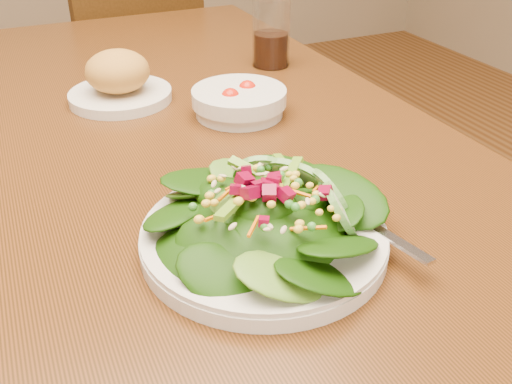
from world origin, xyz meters
TOP-DOWN VIEW (x-y plane):
  - dining_table at (0.00, 0.00)m, footprint 0.90×1.40m
  - chair_far at (0.21, 1.02)m, footprint 0.52×0.52m
  - salad_plate at (0.07, -0.34)m, footprint 0.27×0.26m
  - bread_plate at (0.01, 0.14)m, footprint 0.17×0.17m
  - tomato_bowl at (0.17, 0.00)m, footprint 0.15×0.15m
  - drinking_glass at (0.32, 0.20)m, footprint 0.07×0.07m

SIDE VIEW (x-z plane):
  - chair_far at x=0.21m, z-range 0.03..0.96m
  - dining_table at x=0.00m, z-range 0.27..1.02m
  - tomato_bowl at x=0.17m, z-range 0.75..0.80m
  - salad_plate at x=0.07m, z-range 0.74..0.82m
  - bread_plate at x=0.01m, z-range 0.74..0.83m
  - drinking_glass at x=0.32m, z-range 0.74..0.87m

